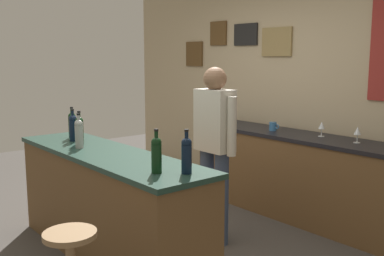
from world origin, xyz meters
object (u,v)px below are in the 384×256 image
object	(u,v)px
wine_bottle_f	(187,154)
wine_glass_b	(358,131)
wine_bottle_d	(79,133)
wine_glass_a	(322,126)
wine_bottle_a	(72,124)
bartender	(214,143)
wine_bottle_b	(73,127)
wine_bottle_e	(156,153)
coffee_mug	(273,126)
wine_bottle_c	(80,129)

from	to	relation	value
wine_bottle_f	wine_glass_b	xyz separation A→B (m)	(0.09, 2.01, -0.05)
wine_bottle_d	wine_glass_a	bearing A→B (deg)	66.77
wine_bottle_a	wine_glass_b	world-z (taller)	wine_bottle_a
bartender	wine_bottle_b	world-z (taller)	bartender
wine_bottle_e	bartender	bearing A→B (deg)	116.60
wine_glass_a	wine_glass_b	world-z (taller)	same
wine_bottle_f	coffee_mug	distance (m)	2.14
wine_glass_a	coffee_mug	bearing A→B (deg)	-170.24
wine_bottle_c	wine_bottle_e	size ratio (longest dim) A/B	1.00
wine_bottle_f	wine_bottle_a	bearing A→B (deg)	179.97
wine_bottle_e	wine_glass_a	world-z (taller)	wine_bottle_e
bartender	wine_bottle_d	distance (m)	1.20
wine_bottle_f	wine_bottle_b	bearing A→B (deg)	-177.57
wine_bottle_c	wine_bottle_e	distance (m)	1.29
wine_bottle_a	wine_bottle_d	xyz separation A→B (m)	(0.50, -0.17, 0.00)
wine_bottle_e	wine_bottle_f	size ratio (longest dim) A/B	1.00
wine_bottle_f	wine_glass_a	bearing A→B (deg)	99.10
bartender	wine_bottle_e	xyz separation A→B (m)	(0.50, -1.00, 0.12)
wine_bottle_c	wine_bottle_d	xyz separation A→B (m)	(0.15, -0.08, 0.00)
wine_bottle_d	coffee_mug	size ratio (longest dim) A/B	2.45
coffee_mug	wine_bottle_d	bearing A→B (deg)	-100.49
wine_bottle_a	bartender	bearing A→B (deg)	36.67
wine_bottle_b	wine_glass_b	xyz separation A→B (m)	(1.70, 2.07, -0.05)
bartender	wine_glass_b	bearing A→B (deg)	57.63
wine_bottle_b	wine_bottle_d	bearing A→B (deg)	-16.94
wine_bottle_d	bartender	bearing A→B (deg)	58.11
wine_bottle_a	wine_bottle_c	world-z (taller)	same
bartender	wine_bottle_e	world-z (taller)	bartender
wine_bottle_a	wine_glass_a	size ratio (longest dim) A/B	1.97
wine_glass_a	wine_bottle_e	bearing A→B (deg)	-85.22
wine_bottle_e	wine_glass_b	world-z (taller)	wine_bottle_e
bartender	wine_bottle_f	bearing A→B (deg)	-52.83
wine_glass_b	wine_bottle_c	bearing A→B (deg)	-125.99
wine_bottle_a	wine_bottle_d	distance (m)	0.53
wine_bottle_a	wine_glass_b	xyz separation A→B (m)	(1.87, 2.01, -0.05)
wine_glass_b	wine_bottle_f	bearing A→B (deg)	-92.64
wine_bottle_c	wine_bottle_f	size ratio (longest dim) A/B	1.00
bartender	wine_glass_b	size ratio (longest dim) A/B	10.45
wine_bottle_d	wine_glass_b	xyz separation A→B (m)	(1.37, 2.18, -0.05)
wine_bottle_c	wine_bottle_e	bearing A→B (deg)	-2.57
wine_bottle_a	wine_bottle_c	distance (m)	0.36
wine_bottle_a	wine_glass_a	distance (m)	2.50
wine_bottle_b	wine_glass_a	size ratio (longest dim) A/B	1.97
wine_glass_b	coffee_mug	bearing A→B (deg)	-176.36
wine_bottle_b	wine_bottle_d	size ratio (longest dim) A/B	1.00
wine_bottle_e	coffee_mug	distance (m)	2.22
wine_bottle_f	wine_glass_a	xyz separation A→B (m)	(-0.33, 2.04, -0.05)
wine_bottle_a	wine_bottle_e	xyz separation A→B (m)	(1.64, -0.15, 0.00)
wine_bottle_f	wine_glass_b	bearing A→B (deg)	87.36
wine_bottle_c	wine_glass_b	xyz separation A→B (m)	(1.52, 2.10, -0.05)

